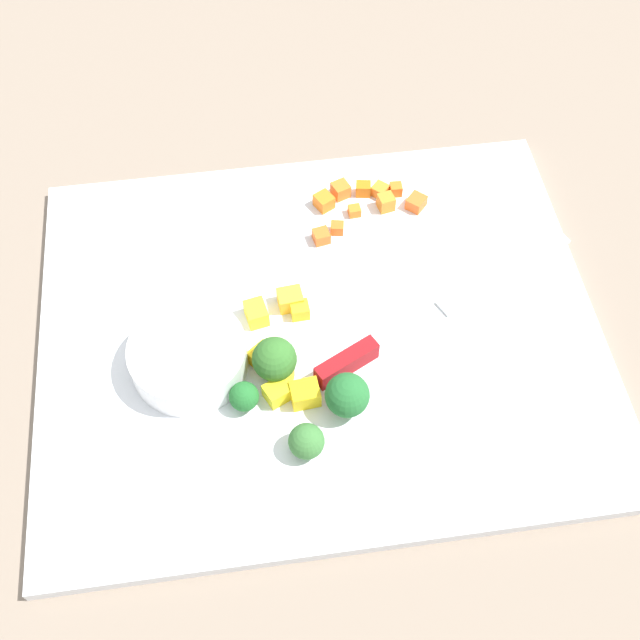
{
  "coord_description": "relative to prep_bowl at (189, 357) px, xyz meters",
  "views": [
    {
      "loc": [
        0.05,
        0.37,
        0.59
      ],
      "look_at": [
        0.0,
        0.0,
        0.02
      ],
      "focal_mm": 44.37,
      "sensor_mm": 36.0,
      "label": 1
    }
  ],
  "objects": [
    {
      "name": "broccoli_floret_1",
      "position": [
        -0.04,
        0.04,
        -0.0
      ],
      "size": [
        0.02,
        0.02,
        0.03
      ],
      "color": "#8AC160",
      "rests_on": "cutting_board"
    },
    {
      "name": "broccoli_floret_3",
      "position": [
        -0.12,
        0.06,
        0.01
      ],
      "size": [
        0.04,
        0.04,
        0.04
      ],
      "color": "#98C06C",
      "rests_on": "cutting_board"
    },
    {
      "name": "pepper_dice_3",
      "position": [
        -0.09,
        -0.05,
        -0.01
      ],
      "size": [
        0.02,
        0.02,
        0.02
      ],
      "primitive_type": "cube",
      "rotation": [
        0.0,
        0.0,
        0.09
      ],
      "color": "yellow",
      "rests_on": "cutting_board"
    },
    {
      "name": "carrot_dice_6",
      "position": [
        -0.21,
        -0.17,
        -0.01
      ],
      "size": [
        0.01,
        0.01,
        0.01
      ],
      "primitive_type": "cube",
      "rotation": [
        0.0,
        0.0,
        3.11
      ],
      "color": "orange",
      "rests_on": "cutting_board"
    },
    {
      "name": "broccoli_floret_2",
      "position": [
        -0.07,
        0.02,
        0.01
      ],
      "size": [
        0.04,
        0.04,
        0.04
      ],
      "color": "#94AD5B",
      "rests_on": "cutting_board"
    },
    {
      "name": "pepper_dice_1",
      "position": [
        -0.09,
        0.04,
        -0.01
      ],
      "size": [
        0.02,
        0.02,
        0.02
      ],
      "primitive_type": "cube",
      "rotation": [
        0.0,
        0.0,
        1.66
      ],
      "color": "yellow",
      "rests_on": "cutting_board"
    },
    {
      "name": "broccoli_floret_0",
      "position": [
        -0.09,
        0.09,
        0.0
      ],
      "size": [
        0.03,
        0.03,
        0.03
      ],
      "color": "#87AD6D",
      "rests_on": "cutting_board"
    },
    {
      "name": "ground_plane",
      "position": [
        -0.11,
        -0.02,
        -0.03
      ],
      "size": [
        4.0,
        4.0,
        0.0
      ],
      "primitive_type": "plane",
      "color": "gray"
    },
    {
      "name": "chef_knife",
      "position": [
        -0.19,
        -0.01,
        -0.01
      ],
      "size": [
        0.26,
        0.14,
        0.02
      ],
      "rotation": [
        0.0,
        0.0,
        3.61
      ],
      "color": "silver",
      "rests_on": "cutting_board"
    },
    {
      "name": "carrot_dice_1",
      "position": [
        -0.14,
        -0.16,
        -0.01
      ],
      "size": [
        0.02,
        0.02,
        0.01
      ],
      "primitive_type": "cube",
      "rotation": [
        0.0,
        0.0,
        0.5
      ],
      "color": "orange",
      "rests_on": "cutting_board"
    },
    {
      "name": "carrot_dice_0",
      "position": [
        -0.23,
        -0.15,
        -0.01
      ],
      "size": [
        0.02,
        0.02,
        0.01
      ],
      "primitive_type": "cube",
      "rotation": [
        0.0,
        0.0,
        2.4
      ],
      "color": "orange",
      "rests_on": "cutting_board"
    },
    {
      "name": "cutting_board",
      "position": [
        -0.11,
        -0.02,
        -0.02
      ],
      "size": [
        0.49,
        0.4,
        0.01
      ],
      "primitive_type": "cube",
      "color": "white",
      "rests_on": "ground_plane"
    },
    {
      "name": "pepper_dice_2",
      "position": [
        -0.06,
        -0.04,
        -0.01
      ],
      "size": [
        0.02,
        0.02,
        0.02
      ],
      "primitive_type": "cube",
      "rotation": [
        0.0,
        0.0,
        1.77
      ],
      "color": "yellow",
      "rests_on": "cutting_board"
    },
    {
      "name": "carrot_dice_2",
      "position": [
        -0.16,
        -0.17,
        -0.01
      ],
      "size": [
        0.02,
        0.02,
        0.01
      ],
      "primitive_type": "cube",
      "rotation": [
        0.0,
        0.0,
        1.93
      ],
      "color": "orange",
      "rests_on": "cutting_board"
    },
    {
      "name": "pepper_dice_6",
      "position": [
        -0.07,
        0.04,
        -0.01
      ],
      "size": [
        0.02,
        0.02,
        0.02
      ],
      "primitive_type": "cube",
      "rotation": [
        0.0,
        0.0,
        0.45
      ],
      "color": "yellow",
      "rests_on": "cutting_board"
    },
    {
      "name": "carrot_dice_9",
      "position": [
        -0.13,
        -0.12,
        -0.01
      ],
      "size": [
        0.02,
        0.02,
        0.01
      ],
      "primitive_type": "cube",
      "rotation": [
        0.0,
        0.0,
        0.19
      ],
      "color": "orange",
      "rests_on": "cutting_board"
    },
    {
      "name": "prep_bowl",
      "position": [
        0.0,
        0.0,
        0.0
      ],
      "size": [
        0.1,
        0.1,
        0.03
      ],
      "primitive_type": "cylinder",
      "color": "white",
      "rests_on": "cutting_board"
    },
    {
      "name": "carrot_dice_4",
      "position": [
        -0.18,
        -0.17,
        -0.01
      ],
      "size": [
        0.02,
        0.01,
        0.01
      ],
      "primitive_type": "cube",
      "rotation": [
        0.0,
        0.0,
        2.97
      ],
      "color": "orange",
      "rests_on": "cutting_board"
    },
    {
      "name": "pepper_dice_5",
      "position": [
        -0.08,
        0.03,
        -0.01
      ],
      "size": [
        0.02,
        0.02,
        0.01
      ],
      "primitive_type": "cube",
      "rotation": [
        0.0,
        0.0,
        1.24
      ],
      "color": "yellow",
      "rests_on": "cutting_board"
    },
    {
      "name": "pepper_dice_0",
      "position": [
        -0.1,
        -0.04,
        -0.01
      ],
      "size": [
        0.02,
        0.02,
        0.01
      ],
      "primitive_type": "cube",
      "rotation": [
        0.0,
        0.0,
        1.62
      ],
      "color": "yellow",
      "rests_on": "cutting_board"
    },
    {
      "name": "carrot_dice_8",
      "position": [
        -0.15,
        -0.13,
        -0.01
      ],
      "size": [
        0.01,
        0.01,
        0.01
      ],
      "primitive_type": "cube",
      "rotation": [
        0.0,
        0.0,
        1.36
      ],
      "color": "orange",
      "rests_on": "cutting_board"
    },
    {
      "name": "pepper_dice_4",
      "position": [
        -0.06,
        0.0,
        -0.01
      ],
      "size": [
        0.03,
        0.03,
        0.02
      ],
      "primitive_type": "cube",
      "rotation": [
        0.0,
        0.0,
        0.65
      ],
      "color": "yellow",
      "rests_on": "cutting_board"
    },
    {
      "name": "carrot_dice_5",
      "position": [
        -0.2,
        -0.15,
        -0.01
      ],
      "size": [
        0.02,
        0.02,
        0.02
      ],
      "primitive_type": "cube",
      "rotation": [
        0.0,
        0.0,
        0.2
      ],
      "color": "orange",
      "rests_on": "cutting_board"
    },
    {
      "name": "carrot_dice_3",
      "position": [
        -0.19,
        -0.17,
        -0.01
      ],
      "size": [
        0.02,
        0.02,
        0.01
      ],
      "primitive_type": "cube",
      "rotation": [
        0.0,
        0.0,
        0.83
      ],
      "color": "orange",
      "rests_on": "cutting_board"
    },
    {
      "name": "carrot_dice_7",
      "position": [
        -0.16,
        -0.15,
        -0.01
      ],
      "size": [
        0.01,
        0.01,
        0.01
      ],
      "primitive_type": "cube",
      "rotation": [
        0.0,
        0.0,
        0.07
      ],
      "color": "orange",
      "rests_on": "cutting_board"
    }
  ]
}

